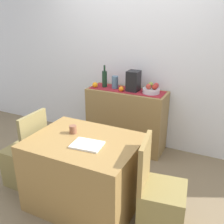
# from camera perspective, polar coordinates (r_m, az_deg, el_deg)

# --- Properties ---
(ground_plane) EXTENTS (6.40, 6.40, 0.02)m
(ground_plane) POSITION_cam_1_polar(r_m,az_deg,el_deg) (3.23, -3.13, -14.91)
(ground_plane) COLOR #7D6A4E
(ground_plane) RESTS_ON ground
(room_wall_rear) EXTENTS (6.40, 0.06, 2.70)m
(room_wall_rear) POSITION_cam_1_polar(r_m,az_deg,el_deg) (3.71, 5.48, 12.81)
(room_wall_rear) COLOR silver
(room_wall_rear) RESTS_ON ground
(sideboard_console) EXTENTS (1.12, 0.42, 0.88)m
(sideboard_console) POSITION_cam_1_polar(r_m,az_deg,el_deg) (3.74, 3.18, -1.61)
(sideboard_console) COLOR olive
(sideboard_console) RESTS_ON ground
(table_runner) EXTENTS (1.05, 0.32, 0.01)m
(table_runner) POSITION_cam_1_polar(r_m,az_deg,el_deg) (3.59, 3.32, 4.91)
(table_runner) COLOR maroon
(table_runner) RESTS_ON sideboard_console
(fruit_bowl) EXTENTS (0.23, 0.23, 0.06)m
(fruit_bowl) POSITION_cam_1_polar(r_m,az_deg,el_deg) (3.47, 8.67, 4.69)
(fruit_bowl) COLOR silver
(fruit_bowl) RESTS_ON table_runner
(apple_front) EXTENTS (0.07, 0.07, 0.07)m
(apple_front) POSITION_cam_1_polar(r_m,az_deg,el_deg) (3.41, 9.42, 5.49)
(apple_front) COLOR #B12C20
(apple_front) RESTS_ON fruit_bowl
(apple_upper) EXTENTS (0.07, 0.07, 0.07)m
(apple_upper) POSITION_cam_1_polar(r_m,az_deg,el_deg) (3.50, 8.58, 6.01)
(apple_upper) COLOR #88A03B
(apple_upper) RESTS_ON fruit_bowl
(apple_center) EXTENTS (0.07, 0.07, 0.07)m
(apple_center) POSITION_cam_1_polar(r_m,az_deg,el_deg) (3.41, 8.10, 5.62)
(apple_center) COLOR #B7382E
(apple_center) RESTS_ON fruit_bowl
(apple_left) EXTENTS (0.07, 0.07, 0.07)m
(apple_left) POSITION_cam_1_polar(r_m,az_deg,el_deg) (3.47, 9.77, 5.82)
(apple_left) COLOR #A72E2F
(apple_left) RESTS_ON fruit_bowl
(wine_bottle) EXTENTS (0.07, 0.07, 0.32)m
(wine_bottle) POSITION_cam_1_polar(r_m,az_deg,el_deg) (3.70, -1.66, 7.39)
(wine_bottle) COLOR #173420
(wine_bottle) RESTS_ON sideboard_console
(coffee_maker) EXTENTS (0.16, 0.18, 0.28)m
(coffee_maker) POSITION_cam_1_polar(r_m,az_deg,el_deg) (3.52, 4.78, 6.85)
(coffee_maker) COLOR black
(coffee_maker) RESTS_ON sideboard_console
(ceramic_vase) EXTENTS (0.09, 0.09, 0.18)m
(ceramic_vase) POSITION_cam_1_polar(r_m,az_deg,el_deg) (3.64, 0.67, 6.58)
(ceramic_vase) COLOR slate
(ceramic_vase) RESTS_ON sideboard_console
(orange_loose_near_bowl) EXTENTS (0.08, 0.08, 0.08)m
(orange_loose_near_bowl) POSITION_cam_1_polar(r_m,az_deg,el_deg) (3.71, -3.78, 6.02)
(orange_loose_near_bowl) COLOR orange
(orange_loose_near_bowl) RESTS_ON sideboard_console
(orange_loose_mid) EXTENTS (0.07, 0.07, 0.07)m
(orange_loose_mid) POSITION_cam_1_polar(r_m,az_deg,el_deg) (3.52, 2.07, 5.14)
(orange_loose_mid) COLOR orange
(orange_loose_mid) RESTS_ON sideboard_console
(dining_table) EXTENTS (1.06, 0.81, 0.74)m
(dining_table) POSITION_cam_1_polar(r_m,az_deg,el_deg) (2.71, -6.00, -13.13)
(dining_table) COLOR olive
(dining_table) RESTS_ON ground
(open_book) EXTENTS (0.30, 0.24, 0.02)m
(open_book) POSITION_cam_1_polar(r_m,az_deg,el_deg) (2.41, -5.54, -7.26)
(open_book) COLOR white
(open_book) RESTS_ON dining_table
(coffee_cup) EXTENTS (0.07, 0.07, 0.08)m
(coffee_cup) POSITION_cam_1_polar(r_m,az_deg,el_deg) (2.65, -8.66, -3.83)
(coffee_cup) COLOR brown
(coffee_cup) RESTS_ON dining_table
(chair_near_window) EXTENTS (0.40, 0.40, 0.90)m
(chair_near_window) POSITION_cam_1_polar(r_m,az_deg,el_deg) (3.20, -18.38, -10.54)
(chair_near_window) COLOR olive
(chair_near_window) RESTS_ON ground
(chair_by_corner) EXTENTS (0.45, 0.45, 0.90)m
(chair_by_corner) POSITION_cam_1_polar(r_m,az_deg,el_deg) (2.52, 10.67, -19.47)
(chair_by_corner) COLOR olive
(chair_by_corner) RESTS_ON ground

